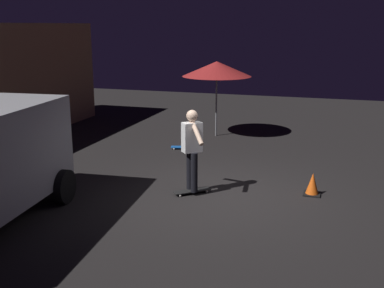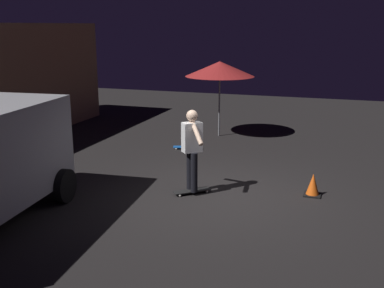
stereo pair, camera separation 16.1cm
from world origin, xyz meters
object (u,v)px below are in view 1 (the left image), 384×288
(traffic_cone, at_px, (312,185))
(patio_umbrella, at_px, (217,69))
(skateboard_spare, at_px, (185,147))
(skateboard_ridden, at_px, (192,191))
(skater, at_px, (192,145))

(traffic_cone, bearing_deg, patio_umbrella, 35.56)
(patio_umbrella, relative_size, traffic_cone, 5.00)
(skateboard_spare, bearing_deg, traffic_cone, -126.19)
(skateboard_ridden, bearing_deg, traffic_cone, -73.99)
(skateboard_ridden, distance_m, traffic_cone, 2.45)
(traffic_cone, bearing_deg, skateboard_spare, 53.81)
(skateboard_ridden, distance_m, skateboard_spare, 3.55)
(patio_umbrella, xyz_separation_m, skateboard_ridden, (-5.17, -0.86, -2.02))
(patio_umbrella, bearing_deg, traffic_cone, -144.44)
(skateboard_ridden, xyz_separation_m, skater, (0.00, 0.00, 0.98))
(patio_umbrella, relative_size, skater, 1.38)
(patio_umbrella, xyz_separation_m, skateboard_spare, (-1.85, 0.40, -2.02))
(skater, bearing_deg, traffic_cone, -73.99)
(skateboard_spare, bearing_deg, patio_umbrella, -12.31)
(skateboard_spare, height_order, skater, skater)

